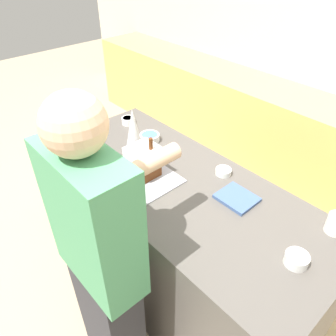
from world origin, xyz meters
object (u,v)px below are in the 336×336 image
object	(u,v)px
candy_bowl_front_corner	(150,137)
mug	(336,224)
gingerbread_house	(144,161)
cookbook	(237,198)
candy_bowl_beside_tree	(128,120)
person	(102,265)
candy_bowl_behind_tray	(223,171)
candy_bowl_far_right	(297,259)
baking_tray	(144,175)
decorative_tree	(134,135)

from	to	relation	value
candy_bowl_front_corner	mug	bearing A→B (deg)	6.24
gingerbread_house	candy_bowl_front_corner	distance (m)	0.41
candy_bowl_front_corner	cookbook	bearing A→B (deg)	-2.45
candy_bowl_beside_tree	person	distance (m)	1.24
candy_bowl_behind_tray	cookbook	bearing A→B (deg)	-31.36
person	candy_bowl_far_right	bearing A→B (deg)	46.11
candy_bowl_far_right	candy_bowl_front_corner	distance (m)	1.23
baking_tray	person	distance (m)	0.62
candy_bowl_far_right	candy_bowl_behind_tray	size ratio (longest dim) A/B	1.12
mug	candy_bowl_far_right	bearing A→B (deg)	-94.25
cookbook	baking_tray	bearing A→B (deg)	-153.86
cookbook	person	distance (m)	0.78
baking_tray	candy_bowl_behind_tray	world-z (taller)	candy_bowl_behind_tray
candy_bowl_far_right	cookbook	size ratio (longest dim) A/B	0.53
decorative_tree	cookbook	size ratio (longest dim) A/B	1.78
candy_bowl_front_corner	person	xyz separation A→B (m)	(0.62, -0.79, -0.08)
candy_bowl_far_right	cookbook	xyz separation A→B (m)	(-0.44, 0.14, -0.02)
candy_bowl_front_corner	person	bearing A→B (deg)	-52.02
baking_tray	mug	xyz separation A→B (m)	(0.96, 0.41, 0.04)
gingerbread_house	candy_bowl_front_corner	bearing A→B (deg)	135.99
candy_bowl_beside_tree	candy_bowl_far_right	distance (m)	1.53
gingerbread_house	candy_bowl_beside_tree	distance (m)	0.66
baking_tray	candy_bowl_beside_tree	world-z (taller)	candy_bowl_beside_tree
candy_bowl_behind_tray	mug	world-z (taller)	mug
decorative_tree	cookbook	world-z (taller)	decorative_tree
gingerbread_house	mug	distance (m)	1.04
decorative_tree	candy_bowl_front_corner	xyz separation A→B (m)	(-0.11, 0.21, -0.15)
gingerbread_house	person	size ratio (longest dim) A/B	0.15
candy_bowl_far_right	cookbook	bearing A→B (deg)	162.68
candy_bowl_far_right	person	xyz separation A→B (m)	(-0.60, -0.62, -0.08)
baking_tray	gingerbread_house	distance (m)	0.11
candy_bowl_far_right	candy_bowl_front_corner	bearing A→B (deg)	172.08
cookbook	person	world-z (taller)	person
gingerbread_house	person	xyz separation A→B (m)	(0.33, -0.52, -0.16)
baking_tray	mug	bearing A→B (deg)	23.38
candy_bowl_behind_tray	mug	distance (m)	0.66
decorative_tree	mug	distance (m)	1.19
decorative_tree	person	xyz separation A→B (m)	(0.51, -0.58, -0.23)
decorative_tree	gingerbread_house	bearing A→B (deg)	-21.02
mug	cookbook	bearing A→B (deg)	-159.73
baking_tray	cookbook	bearing A→B (deg)	26.14
gingerbread_house	mug	size ratio (longest dim) A/B	2.68
mug	candy_bowl_behind_tray	bearing A→B (deg)	-175.70
baking_tray	candy_bowl_far_right	size ratio (longest dim) A/B	3.95
gingerbread_house	cookbook	bearing A→B (deg)	26.13
baking_tray	candy_bowl_beside_tree	bearing A→B (deg)	151.91
baking_tray	candy_bowl_beside_tree	distance (m)	0.66
gingerbread_house	cookbook	distance (m)	0.56
gingerbread_house	candy_bowl_beside_tree	size ratio (longest dim) A/B	2.76
candy_bowl_beside_tree	candy_bowl_far_right	xyz separation A→B (m)	(1.52, -0.20, 0.00)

